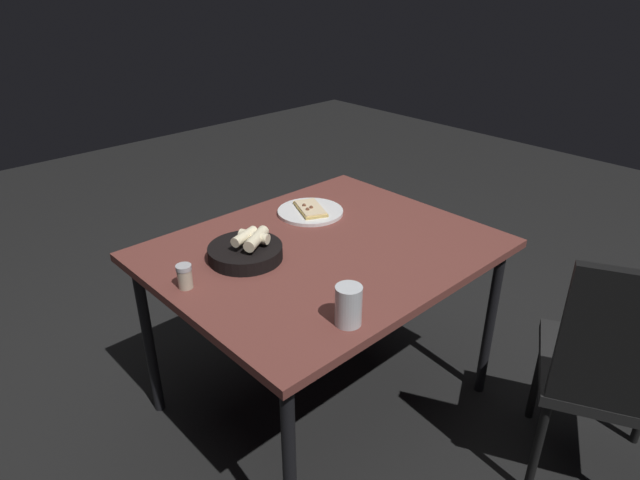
{
  "coord_description": "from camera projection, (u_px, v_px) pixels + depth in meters",
  "views": [
    {
      "loc": [
        -1.21,
        -1.27,
        1.63
      ],
      "look_at": [
        -0.0,
        0.02,
        0.74
      ],
      "focal_mm": 30.7,
      "sensor_mm": 36.0,
      "label": 1
    }
  ],
  "objects": [
    {
      "name": "beer_glass",
      "position": [
        348.0,
        308.0,
        1.53
      ],
      "size": [
        0.08,
        0.08,
        0.12
      ],
      "color": "silver",
      "rests_on": "dining_table"
    },
    {
      "name": "pepper_shaker",
      "position": [
        185.0,
        278.0,
        1.71
      ],
      "size": [
        0.05,
        0.05,
        0.08
      ],
      "color": "#BFB299",
      "rests_on": "dining_table"
    },
    {
      "name": "chair_near",
      "position": [
        620.0,
        368.0,
        1.69
      ],
      "size": [
        0.59,
        0.59,
        0.91
      ],
      "color": "black",
      "rests_on": "ground"
    },
    {
      "name": "bread_basket",
      "position": [
        247.0,
        250.0,
        1.88
      ],
      "size": [
        0.26,
        0.26,
        0.1
      ],
      "color": "black",
      "rests_on": "dining_table"
    },
    {
      "name": "ground",
      "position": [
        323.0,
        398.0,
        2.3
      ],
      "size": [
        8.0,
        8.0,
        0.0
      ],
      "primitive_type": "plane",
      "color": "black"
    },
    {
      "name": "pizza_plate",
      "position": [
        310.0,
        211.0,
        2.23
      ],
      "size": [
        0.27,
        0.27,
        0.04
      ],
      "color": "white",
      "rests_on": "dining_table"
    },
    {
      "name": "dining_table",
      "position": [
        323.0,
        260.0,
        2.0
      ],
      "size": [
        1.17,
        0.96,
        0.72
      ],
      "color": "brown",
      "rests_on": "ground"
    }
  ]
}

